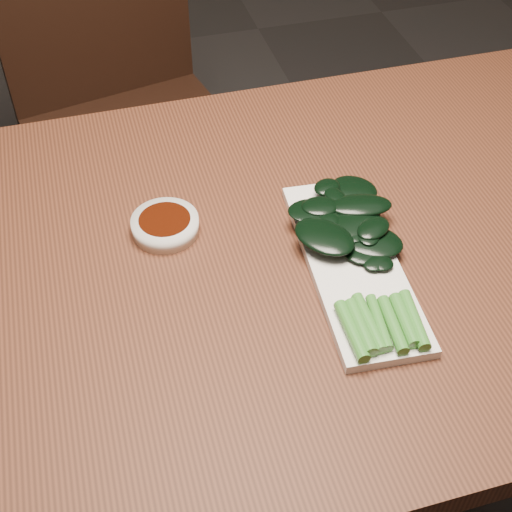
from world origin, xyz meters
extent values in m
plane|color=#292727|center=(0.00, 0.00, 0.00)|extent=(6.00, 6.00, 0.00)
cube|color=#4B2415|center=(0.00, 0.00, 0.73)|extent=(1.40, 0.80, 0.04)
cylinder|color=#4B2415|center=(0.64, 0.34, 0.35)|extent=(0.05, 0.05, 0.71)
cube|color=black|center=(-0.10, 0.74, 0.43)|extent=(0.55, 0.55, 0.04)
cylinder|color=black|center=(-0.26, 0.50, 0.21)|extent=(0.04, 0.04, 0.41)
cylinder|color=black|center=(0.14, 0.58, 0.21)|extent=(0.04, 0.04, 0.41)
cylinder|color=black|center=(-0.34, 0.89, 0.21)|extent=(0.04, 0.04, 0.41)
cylinder|color=black|center=(0.05, 0.98, 0.21)|extent=(0.04, 0.04, 0.41)
cube|color=black|center=(-0.14, 0.94, 0.67)|extent=(0.46, 0.12, 0.44)
cylinder|color=white|center=(-0.13, 0.07, 0.76)|extent=(0.09, 0.09, 0.02)
cylinder|color=#371005|center=(-0.13, 0.07, 0.77)|extent=(0.07, 0.07, 0.00)
cube|color=white|center=(0.10, -0.07, 0.76)|extent=(0.14, 0.34, 0.01)
cylinder|color=#3D842D|center=(0.05, -0.18, 0.77)|extent=(0.02, 0.09, 0.02)
cylinder|color=#3D842D|center=(0.06, -0.18, 0.77)|extent=(0.02, 0.08, 0.02)
cylinder|color=#3D842D|center=(0.07, -0.18, 0.77)|extent=(0.02, 0.09, 0.02)
cylinder|color=#3D842D|center=(0.09, -0.18, 0.77)|extent=(0.02, 0.08, 0.01)
cylinder|color=#3D842D|center=(0.10, -0.19, 0.77)|extent=(0.02, 0.08, 0.02)
cylinder|color=#3D842D|center=(0.12, -0.18, 0.77)|extent=(0.02, 0.08, 0.02)
cylinder|color=#3D842D|center=(0.13, -0.19, 0.77)|extent=(0.03, 0.09, 0.02)
ellipsoid|color=black|center=(0.12, 0.04, 0.77)|extent=(0.06, 0.06, 0.01)
ellipsoid|color=black|center=(0.09, 0.01, 0.78)|extent=(0.04, 0.05, 0.01)
ellipsoid|color=black|center=(0.15, 0.06, 0.78)|extent=(0.09, 0.09, 0.01)
ellipsoid|color=black|center=(0.13, -0.03, 0.78)|extent=(0.04, 0.06, 0.01)
ellipsoid|color=black|center=(0.13, 0.02, 0.78)|extent=(0.08, 0.07, 0.01)
ellipsoid|color=black|center=(0.11, -0.03, 0.78)|extent=(0.05, 0.05, 0.01)
ellipsoid|color=black|center=(0.11, 0.07, 0.78)|extent=(0.05, 0.05, 0.01)
ellipsoid|color=black|center=(0.11, 0.07, 0.78)|extent=(0.05, 0.05, 0.01)
ellipsoid|color=black|center=(0.13, -0.04, 0.77)|extent=(0.11, 0.10, 0.01)
ellipsoid|color=black|center=(0.14, 0.02, 0.78)|extent=(0.10, 0.06, 0.01)
ellipsoid|color=black|center=(0.11, 0.05, 0.78)|extent=(0.04, 0.06, 0.01)
ellipsoid|color=black|center=(0.08, 0.00, 0.77)|extent=(0.04, 0.04, 0.01)
ellipsoid|color=black|center=(0.07, -0.03, 0.78)|extent=(0.10, 0.11, 0.01)
ellipsoid|color=black|center=(0.09, 0.03, 0.78)|extent=(0.09, 0.08, 0.01)
ellipsoid|color=black|center=(0.12, 0.00, 0.78)|extent=(0.11, 0.11, 0.01)
ellipsoid|color=black|center=(0.07, 0.03, 0.78)|extent=(0.08, 0.07, 0.01)
ellipsoid|color=black|center=(0.08, 0.03, 0.78)|extent=(0.06, 0.05, 0.01)
ellipsoid|color=black|center=(0.12, 0.01, 0.77)|extent=(0.07, 0.08, 0.02)
ellipsoid|color=black|center=(0.14, -0.03, 0.78)|extent=(0.07, 0.06, 0.01)
ellipsoid|color=black|center=(0.11, -0.06, 0.77)|extent=(0.06, 0.06, 0.01)
ellipsoid|color=black|center=(0.13, -0.08, 0.77)|extent=(0.05, 0.05, 0.01)
ellipsoid|color=black|center=(0.11, -0.07, 0.77)|extent=(0.04, 0.03, 0.01)
ellipsoid|color=black|center=(0.12, -0.08, 0.77)|extent=(0.05, 0.05, 0.01)
camera|label=1|loc=(-0.21, -0.67, 1.44)|focal=50.00mm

